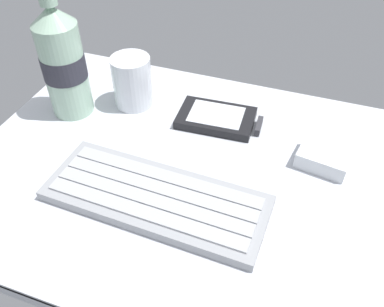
{
  "coord_description": "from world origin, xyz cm",
  "views": [
    {
      "loc": [
        13.64,
        -38.36,
        40.72
      ],
      "look_at": [
        0.0,
        0.0,
        3.0
      ],
      "focal_mm": 38.05,
      "sensor_mm": 36.0,
      "label": 1
    }
  ],
  "objects_px": {
    "juice_cup": "(132,83)",
    "charger_block": "(324,157)",
    "handheld_device": "(220,119)",
    "water_bottle": "(63,62)",
    "keyboard": "(156,197)"
  },
  "relations": [
    {
      "from": "juice_cup",
      "to": "charger_block",
      "type": "relative_size",
      "value": 1.21
    },
    {
      "from": "handheld_device",
      "to": "juice_cup",
      "type": "xyz_separation_m",
      "value": [
        -0.15,
        0.0,
        0.03
      ]
    },
    {
      "from": "handheld_device",
      "to": "charger_block",
      "type": "bearing_deg",
      "value": -14.07
    },
    {
      "from": "juice_cup",
      "to": "water_bottle",
      "type": "xyz_separation_m",
      "value": [
        -0.09,
        -0.05,
        0.05
      ]
    },
    {
      "from": "juice_cup",
      "to": "charger_block",
      "type": "distance_m",
      "value": 0.32
    },
    {
      "from": "juice_cup",
      "to": "water_bottle",
      "type": "height_order",
      "value": "water_bottle"
    },
    {
      "from": "water_bottle",
      "to": "charger_block",
      "type": "distance_m",
      "value": 0.41
    },
    {
      "from": "keyboard",
      "to": "water_bottle",
      "type": "height_order",
      "value": "water_bottle"
    },
    {
      "from": "handheld_device",
      "to": "water_bottle",
      "type": "bearing_deg",
      "value": -168.65
    },
    {
      "from": "keyboard",
      "to": "juice_cup",
      "type": "bearing_deg",
      "value": 122.62
    },
    {
      "from": "keyboard",
      "to": "handheld_device",
      "type": "xyz_separation_m",
      "value": [
        0.03,
        0.19,
        -0.0
      ]
    },
    {
      "from": "keyboard",
      "to": "water_bottle",
      "type": "xyz_separation_m",
      "value": [
        -0.21,
        0.14,
        0.08
      ]
    },
    {
      "from": "handheld_device",
      "to": "juice_cup",
      "type": "relative_size",
      "value": 1.54
    },
    {
      "from": "handheld_device",
      "to": "charger_block",
      "type": "distance_m",
      "value": 0.17
    },
    {
      "from": "keyboard",
      "to": "charger_block",
      "type": "height_order",
      "value": "charger_block"
    }
  ]
}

